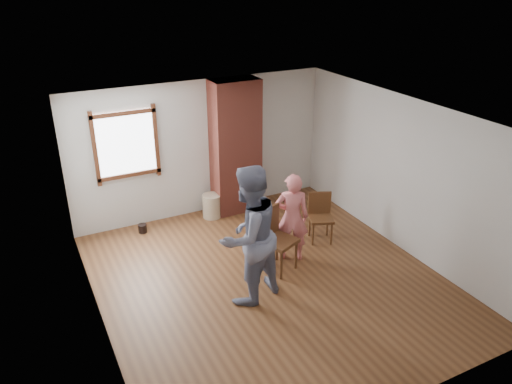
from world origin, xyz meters
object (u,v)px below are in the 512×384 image
Objects in this scene: dining_chair_left at (275,236)px; man at (249,236)px; stoneware_crock at (212,206)px; side_table at (258,240)px; dining_chair_right at (320,214)px; person_pink at (292,217)px.

dining_chair_left is 0.50× the size of man.
side_table is at bearing -88.27° from stoneware_crock.
side_table is (-1.34, -0.20, -0.08)m from dining_chair_right.
dining_chair_left is at bearing -162.99° from man.
stoneware_crock is 2.15m from dining_chair_left.
person_pink reaches higher than dining_chair_right.
person_pink is (-0.79, -0.33, 0.27)m from dining_chair_right.
side_table is at bearing 99.33° from dining_chair_left.
dining_chair_right is at bearing -1.26° from dining_chair_left.
dining_chair_left is 1.20× the size of dining_chair_right.
dining_chair_left reaches higher than side_table.
stoneware_crock is at bearing -119.72° from man.
stoneware_crock is 2.13m from person_pink.
person_pink is (0.61, -1.97, 0.52)m from stoneware_crock.
side_table is 0.40× the size of person_pink.
man is (-0.55, -0.79, 0.63)m from side_table.
stoneware_crock is 2.79m from man.
person_pink is at bearing -168.15° from man.
dining_chair_left is 1.00m from man.
dining_chair_left is 0.68× the size of person_pink.
dining_chair_left is 1.26m from dining_chair_right.
dining_chair_left is 0.36m from side_table.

